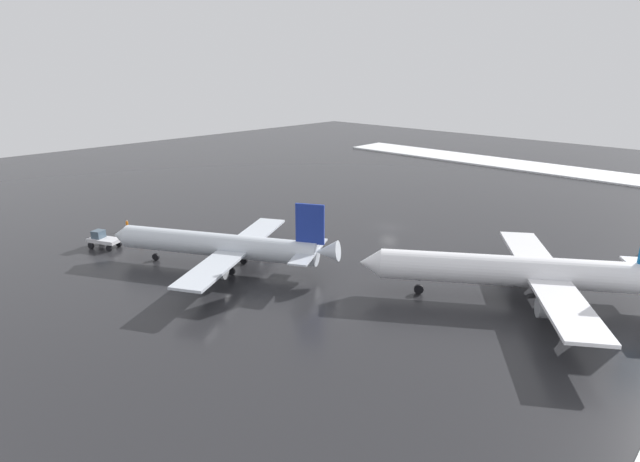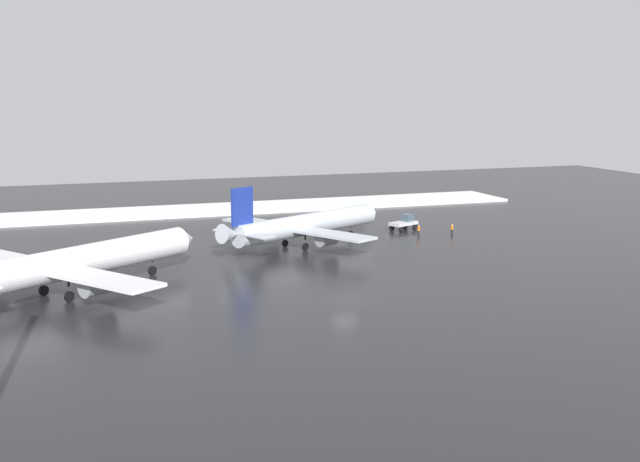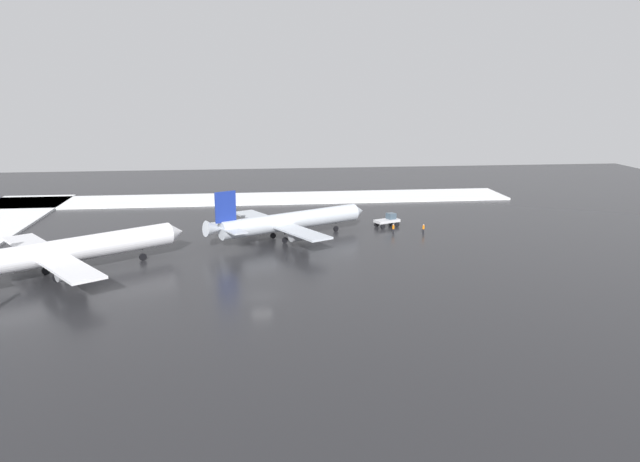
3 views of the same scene
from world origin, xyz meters
TOP-DOWN VIEW (x-y plane):
  - ground_plane at (0.00, 0.00)m, footprint 240.00×240.00m
  - snow_bank_right at (67.00, 0.00)m, footprint 14.00×116.00m
  - airplane_distant_tail at (-28.94, 5.20)m, footprint 24.77×29.03m
  - airplane_parked_starboard at (-11.84, -26.69)m, footprint 26.54×30.85m
  - pushback_tug at (-36.31, 24.18)m, footprint 3.88×5.10m
  - ground_crew_beside_wing at (-30.20, 29.21)m, footprint 0.36×0.36m
  - ground_crew_near_tug at (-30.90, 23.94)m, footprint 0.36×0.36m

SIDE VIEW (x-z plane):
  - ground_plane at x=0.00m, z-range 0.00..0.00m
  - snow_bank_right at x=67.00m, z-range 0.00..0.41m
  - ground_crew_beside_wing at x=-30.20m, z-range 0.12..1.83m
  - ground_crew_near_tug at x=-30.90m, z-range 0.12..1.83m
  - pushback_tug at x=-36.31m, z-range 0.03..2.53m
  - airplane_distant_tail at x=-28.94m, z-range -1.59..7.79m
  - airplane_parked_starboard at x=-11.84m, z-range -1.78..8.74m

